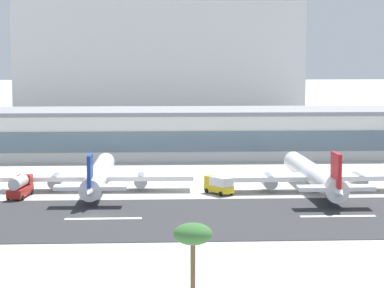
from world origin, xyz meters
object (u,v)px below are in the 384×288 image
Objects in this scene: airliner_red_tail_gate_2 at (315,176)px; service_box_truck_1 at (219,184)px; service_fuel_truck_2 at (20,186)px; airliner_navy_tail_gate_1 at (98,176)px; distant_hotel_block at (160,63)px; palm_tree_2 at (193,237)px; terminal_building at (189,132)px.

airliner_red_tail_gate_2 is 7.07× the size of service_box_truck_1.
airliner_red_tail_gate_2 is at bearing -79.42° from service_fuel_truck_2.
service_box_truck_1 is at bearing -100.29° from airliner_navy_tail_gate_1.
service_box_truck_1 is at bearing -86.84° from distant_hotel_block.
service_fuel_truck_2 is (-26.91, -163.06, -20.42)m from distant_hotel_block.
airliner_red_tail_gate_2 is at bearing 70.20° from palm_tree_2.
terminal_building is 1.58× the size of distant_hotel_block.
palm_tree_2 is at bearing -151.69° from service_fuel_truck_2.
terminal_building is 16.79× the size of palm_tree_2.
airliner_red_tail_gate_2 is at bearing -93.04° from airliner_navy_tail_gate_1.
distant_hotel_block is 166.52m from service_fuel_truck_2.
airliner_navy_tail_gate_1 is at bearing -94.88° from distant_hotel_block.
airliner_navy_tail_gate_1 is 0.95× the size of airliner_red_tail_gate_2.
distant_hotel_block reaches higher than service_fuel_truck_2.
service_box_truck_1 is 0.72× the size of service_fuel_truck_2.
airliner_navy_tail_gate_1 is 6.71× the size of service_box_truck_1.
terminal_building reaches higher than airliner_navy_tail_gate_1.
palm_tree_2 reaches higher than service_fuel_truck_2.
airliner_navy_tail_gate_1 is at bearing 44.99° from service_box_truck_1.
terminal_building reaches higher than airliner_red_tail_gate_2.
airliner_red_tail_gate_2 is (40.38, -2.87, 0.15)m from airliner_navy_tail_gate_1.
distant_hotel_block is (-6.29, 104.28, 16.56)m from terminal_building.
terminal_building is at bearing 87.37° from palm_tree_2.
airliner_navy_tail_gate_1 is (-13.42, -157.08, -19.63)m from distant_hotel_block.
palm_tree_2 is (27.24, -70.85, 6.68)m from service_fuel_truck_2.
airliner_navy_tail_gate_1 is 4.84× the size of service_fuel_truck_2.
airliner_red_tail_gate_2 is at bearing -118.63° from service_box_truck_1.
palm_tree_2 is at bearing 139.54° from service_box_truck_1.
distant_hotel_block is 163.37m from airliner_red_tail_gate_2.
palm_tree_2 is at bearing -92.63° from terminal_building.
distant_hotel_block reaches higher than palm_tree_2.
distant_hotel_block reaches higher than airliner_red_tail_gate_2.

